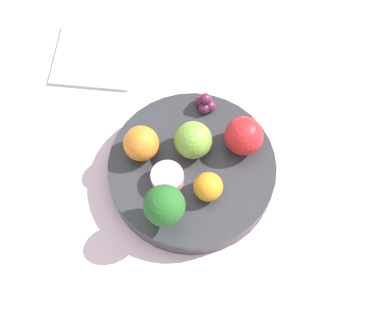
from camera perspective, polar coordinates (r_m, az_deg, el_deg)
name	(u,v)px	position (r m, az deg, el deg)	size (l,w,h in m)	color
ground_plane	(192,181)	(0.79, 0.00, -1.98)	(6.00, 6.00, 0.00)	gray
table_surface	(192,178)	(0.78, 0.00, -1.71)	(1.20, 1.20, 0.02)	silver
bowl	(192,171)	(0.75, 0.00, -0.88)	(0.23, 0.23, 0.04)	#2D2D33
broccoli	(167,207)	(0.67, -2.70, -4.76)	(0.05, 0.05, 0.07)	#8CB76B
apple_red	(193,140)	(0.73, 0.12, 2.40)	(0.05, 0.05, 0.05)	olive
apple_green	(244,136)	(0.73, 5.55, 2.83)	(0.05, 0.05, 0.05)	red
orange_front	(208,187)	(0.70, 1.74, -2.60)	(0.04, 0.04, 0.04)	orange
orange_back	(141,143)	(0.73, -5.44, 2.03)	(0.05, 0.05, 0.05)	orange
grape_cluster	(205,103)	(0.77, 1.43, 6.39)	(0.03, 0.03, 0.03)	#5B1E42
small_cup	(167,178)	(0.72, -2.64, -1.66)	(0.04, 0.04, 0.02)	#EA9EC6
napkin	(94,57)	(0.88, -10.36, 10.99)	(0.15, 0.15, 0.01)	silver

